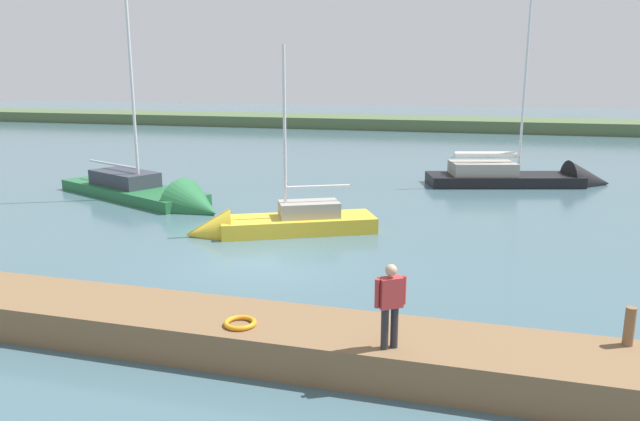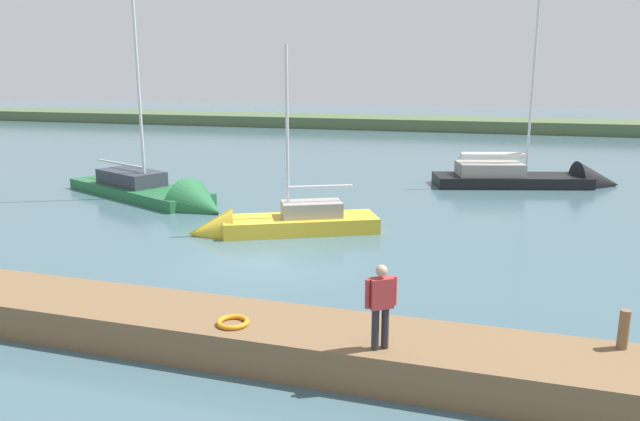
# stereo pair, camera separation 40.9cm
# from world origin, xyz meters

# --- Properties ---
(ground_plane) EXTENTS (200.00, 200.00, 0.00)m
(ground_plane) POSITION_xyz_m (0.00, 0.00, 0.00)
(ground_plane) COLOR #42606B
(far_shoreline) EXTENTS (180.00, 8.00, 2.40)m
(far_shoreline) POSITION_xyz_m (0.00, -49.63, 0.00)
(far_shoreline) COLOR #4C603D
(far_shoreline) RESTS_ON ground_plane
(dock_pier) EXTENTS (26.01, 2.05, 0.78)m
(dock_pier) POSITION_xyz_m (0.00, 5.79, 0.39)
(dock_pier) COLOR brown
(dock_pier) RESTS_ON ground_plane
(mooring_post_near) EXTENTS (0.19, 0.19, 0.74)m
(mooring_post_near) POSITION_xyz_m (-9.10, 5.07, 1.16)
(mooring_post_near) COLOR brown
(mooring_post_near) RESTS_ON dock_pier
(life_ring_buoy) EXTENTS (0.66, 0.66, 0.10)m
(life_ring_buoy) POSITION_xyz_m (-1.81, 6.20, 0.83)
(life_ring_buoy) COLOR orange
(life_ring_buoy) RESTS_ON dock_pier
(sailboat_behind_pier) EXTENTS (7.01, 4.68, 7.53)m
(sailboat_behind_pier) POSITION_xyz_m (1.11, -3.42, 0.19)
(sailboat_behind_pier) COLOR gold
(sailboat_behind_pier) RESTS_ON ground_plane
(sailboat_inner_slip) EXTENTS (9.92, 5.00, 11.68)m
(sailboat_inner_slip) POSITION_xyz_m (-8.79, -16.47, 0.22)
(sailboat_inner_slip) COLOR black
(sailboat_inner_slip) RESTS_ON ground_plane
(sailboat_far_right) EXTENTS (10.64, 6.61, 12.22)m
(sailboat_far_right) POSITION_xyz_m (8.20, -7.16, 0.23)
(sailboat_far_right) COLOR #236638
(sailboat_far_right) RESTS_ON ground_plane
(person_on_dock) EXTENTS (0.52, 0.43, 1.61)m
(person_on_dock) POSITION_xyz_m (-4.85, 6.39, 1.70)
(person_on_dock) COLOR #28282D
(person_on_dock) RESTS_ON dock_pier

